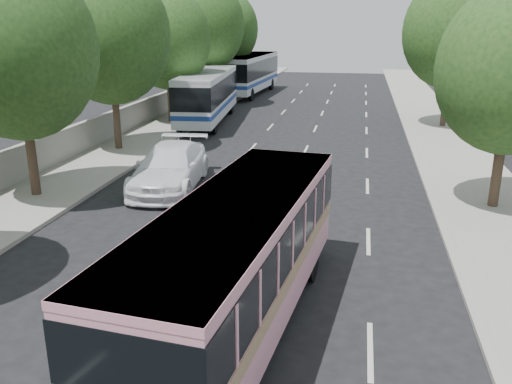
% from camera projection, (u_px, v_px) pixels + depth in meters
% --- Properties ---
extents(ground, '(120.00, 120.00, 0.00)m').
position_uv_depth(ground, '(204.00, 289.00, 14.01)').
color(ground, black).
rests_on(ground, ground).
extents(sidewalk_left, '(4.00, 90.00, 0.15)m').
position_uv_depth(sidewalk_left, '(162.00, 128.00, 34.22)').
color(sidewalk_left, '#9E998E').
rests_on(sidewalk_left, ground).
extents(sidewalk_right, '(4.00, 90.00, 0.12)m').
position_uv_depth(sidewalk_right, '(443.00, 139.00, 31.18)').
color(sidewalk_right, '#9E998E').
rests_on(sidewalk_right, ground).
extents(low_wall, '(0.30, 90.00, 1.50)m').
position_uv_depth(low_wall, '(135.00, 114.00, 34.29)').
color(low_wall, '#9E998E').
rests_on(low_wall, sidewalk_left).
extents(tree_left_b, '(5.70, 5.70, 8.88)m').
position_uv_depth(tree_left_b, '(18.00, 44.00, 19.30)').
color(tree_left_b, '#38281E').
rests_on(tree_left_b, ground).
extents(tree_left_c, '(6.00, 6.00, 9.35)m').
position_uv_depth(tree_left_c, '(111.00, 30.00, 26.73)').
color(tree_left_c, '#38281E').
rests_on(tree_left_c, ground).
extents(tree_left_d, '(5.52, 5.52, 8.60)m').
position_uv_depth(tree_left_d, '(168.00, 36.00, 34.34)').
color(tree_left_d, '#38281E').
rests_on(tree_left_d, ground).
extents(tree_left_e, '(6.30, 6.30, 9.82)m').
position_uv_depth(tree_left_e, '(204.00, 22.00, 41.57)').
color(tree_left_e, '#38281E').
rests_on(tree_left_e, ground).
extents(tree_left_f, '(5.88, 5.88, 9.16)m').
position_uv_depth(tree_left_f, '(227.00, 26.00, 49.22)').
color(tree_left_f, '#38281E').
rests_on(tree_left_f, ground).
extents(tree_right_far, '(6.00, 6.00, 9.35)m').
position_uv_depth(tree_right_far, '(454.00, 28.00, 32.91)').
color(tree_right_far, '#38281E').
rests_on(tree_right_far, ground).
extents(pink_bus, '(3.43, 9.68, 3.02)m').
position_uv_depth(pink_bus, '(238.00, 252.00, 11.63)').
color(pink_bus, pink).
rests_on(pink_bus, ground).
extents(pink_taxi, '(1.82, 4.12, 1.38)m').
position_uv_depth(pink_taxi, '(265.00, 208.00, 17.93)').
color(pink_taxi, '#EA1458').
rests_on(pink_taxi, ground).
extents(white_pickup, '(2.97, 6.19, 1.74)m').
position_uv_depth(white_pickup, '(170.00, 167.00, 22.16)').
color(white_pickup, white).
rests_on(white_pickup, ground).
extents(tour_coach_front, '(3.46, 11.33, 3.34)m').
position_uv_depth(tour_coach_front, '(208.00, 92.00, 35.99)').
color(tour_coach_front, white).
rests_on(tour_coach_front, ground).
extents(tour_coach_rear, '(3.23, 11.97, 3.54)m').
position_uv_depth(tour_coach_rear, '(250.00, 71.00, 49.45)').
color(tour_coach_rear, silver).
rests_on(tour_coach_rear, ground).
extents(taxi_roof_sign, '(0.56, 0.21, 0.18)m').
position_uv_depth(taxi_roof_sign, '(265.00, 185.00, 17.69)').
color(taxi_roof_sign, silver).
rests_on(taxi_roof_sign, pink_taxi).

